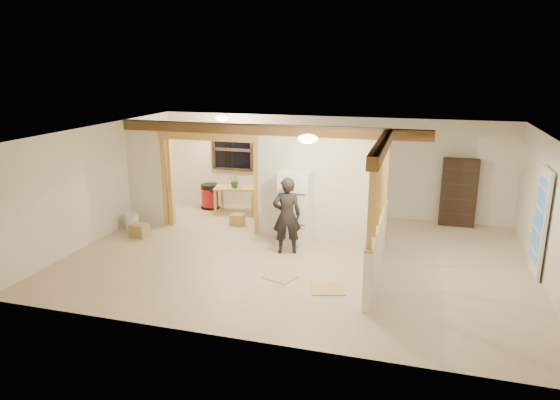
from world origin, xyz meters
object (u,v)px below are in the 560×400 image
(refrigerator, at_px, (296,207))
(work_table, at_px, (237,200))
(woman, at_px, (287,216))
(shop_vac, at_px, (210,196))
(bookshelf, at_px, (459,192))

(refrigerator, bearing_deg, work_table, 139.72)
(refrigerator, relative_size, woman, 1.01)
(woman, distance_m, work_table, 3.09)
(woman, xyz_separation_m, work_table, (-1.97, 2.34, -0.44))
(work_table, distance_m, shop_vac, 0.90)
(woman, distance_m, bookshelf, 4.49)
(refrigerator, xyz_separation_m, bookshelf, (3.42, 2.22, 0.01))
(refrigerator, relative_size, shop_vac, 2.38)
(refrigerator, xyz_separation_m, shop_vac, (-2.87, 1.94, -0.46))
(work_table, xyz_separation_m, bookshelf, (5.42, 0.53, 0.46))
(bookshelf, bearing_deg, work_table, -174.41)
(woman, relative_size, shop_vac, 2.37)
(bookshelf, bearing_deg, refrigerator, -146.99)
(shop_vac, bearing_deg, bookshelf, 2.60)
(refrigerator, distance_m, woman, 0.65)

